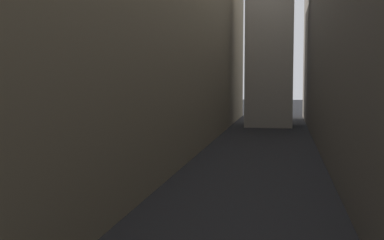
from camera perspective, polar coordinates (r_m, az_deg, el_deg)
ground_plane at (r=40.18m, az=7.01°, el=-5.23°), size 264.00×264.00×0.00m
building_block_left at (r=43.94m, az=-8.14°, el=9.65°), size 12.13×108.00×21.46m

